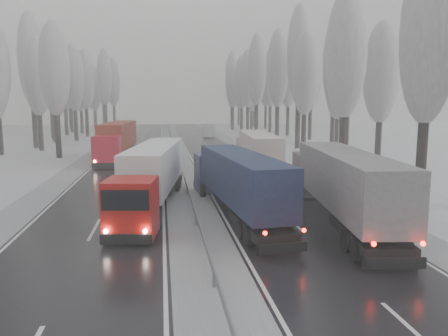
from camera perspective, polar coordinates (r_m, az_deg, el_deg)
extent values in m
cube|color=black|center=(41.55, 1.62, -0.48)|extent=(7.50, 200.00, 0.03)
cube|color=black|center=(41.12, -12.96, -0.79)|extent=(7.50, 200.00, 0.03)
cube|color=#A7AAAF|center=(41.00, -5.63, -0.63)|extent=(3.00, 200.00, 0.04)
cube|color=#A7AAAF|center=(42.66, 8.18, -0.33)|extent=(2.40, 200.00, 0.04)
cube|color=#A7AAAF|center=(41.83, -19.73, -0.91)|extent=(2.40, 200.00, 0.04)
cube|color=slate|center=(40.91, -5.65, 0.17)|extent=(0.06, 200.00, 0.32)
cube|color=slate|center=(38.98, -5.51, -0.68)|extent=(0.12, 0.12, 0.60)
cube|color=slate|center=(70.75, -6.72, 3.37)|extent=(0.12, 0.12, 0.60)
cylinder|color=black|center=(31.25, 24.36, 0.99)|extent=(0.68, 0.68, 5.60)
ellipsoid|color=gray|center=(31.35, 25.27, 15.65)|extent=(3.60, 3.60, 11.45)
cylinder|color=black|center=(41.01, 15.23, 3.04)|extent=(0.68, 0.68, 5.62)
ellipsoid|color=gray|center=(41.09, 15.67, 14.26)|extent=(3.60, 3.60, 11.48)
cylinder|color=black|center=(47.01, 19.47, 3.09)|extent=(0.64, 0.64, 4.94)
ellipsoid|color=gray|center=(46.95, 19.90, 11.69)|extent=(3.60, 3.60, 10.09)
cylinder|color=black|center=(49.81, 15.12, 3.77)|extent=(0.66, 0.66, 5.32)
ellipsoid|color=gray|center=(49.81, 15.46, 12.52)|extent=(3.60, 3.60, 10.88)
cylinder|color=black|center=(54.32, 15.64, 4.63)|extent=(0.72, 0.72, 6.31)
ellipsoid|color=gray|center=(54.53, 16.03, 14.13)|extent=(3.60, 3.60, 12.90)
cylinder|color=black|center=(59.23, 10.36, 4.64)|extent=(0.67, 0.67, 5.38)
ellipsoid|color=gray|center=(59.24, 10.56, 12.07)|extent=(3.60, 3.60, 10.98)
cylinder|color=black|center=(65.20, 14.50, 4.49)|extent=(0.62, 0.62, 4.59)
ellipsoid|color=gray|center=(65.11, 14.72, 10.27)|extent=(3.60, 3.60, 9.39)
cylinder|color=black|center=(64.60, 9.60, 5.66)|extent=(0.76, 0.76, 6.95)
ellipsoid|color=gray|center=(64.91, 9.82, 14.44)|extent=(3.60, 3.60, 14.19)
cylinder|color=black|center=(70.72, 13.98, 5.61)|extent=(0.74, 0.74, 6.59)
ellipsoid|color=gray|center=(70.93, 14.25, 13.22)|extent=(3.60, 3.60, 13.46)
cylinder|color=black|center=(74.35, 6.94, 5.83)|extent=(0.72, 0.72, 6.37)
ellipsoid|color=gray|center=(74.51, 7.07, 12.83)|extent=(3.60, 3.60, 13.01)
cylinder|color=black|center=(80.29, 11.15, 5.78)|extent=(0.70, 0.70, 5.97)
ellipsoid|color=gray|center=(80.38, 11.33, 11.86)|extent=(3.60, 3.60, 12.20)
cylinder|color=black|center=(84.43, 4.25, 6.26)|extent=(0.74, 0.74, 6.65)
ellipsoid|color=gray|center=(84.61, 4.32, 12.71)|extent=(3.60, 3.60, 13.59)
cylinder|color=black|center=(90.14, 8.31, 6.17)|extent=(0.71, 0.71, 6.14)
ellipsoid|color=gray|center=(90.24, 8.43, 11.74)|extent=(3.60, 3.60, 12.54)
cylinder|color=black|center=(94.02, 3.10, 6.31)|extent=(0.71, 0.71, 6.05)
ellipsoid|color=gray|center=(94.11, 3.14, 11.58)|extent=(3.60, 3.60, 12.37)
cylinder|color=black|center=(99.22, 6.02, 6.45)|extent=(0.72, 0.72, 6.30)
ellipsoid|color=gray|center=(99.33, 6.10, 11.64)|extent=(3.60, 3.60, 12.87)
cylinder|color=black|center=(101.41, 2.31, 6.41)|extent=(0.70, 0.70, 5.88)
ellipsoid|color=gray|center=(101.47, 2.34, 11.15)|extent=(3.60, 3.60, 12.00)
cylinder|color=black|center=(105.95, 3.59, 6.21)|extent=(0.64, 0.64, 4.86)
ellipsoid|color=gray|center=(105.92, 3.63, 9.96)|extent=(3.60, 3.60, 9.92)
cylinder|color=black|center=(108.25, 1.15, 6.57)|extent=(0.70, 0.70, 5.98)
ellipsoid|color=gray|center=(108.32, 1.17, 11.09)|extent=(3.60, 3.60, 12.21)
cylinder|color=black|center=(113.99, 5.43, 6.68)|extent=(0.71, 0.71, 6.19)
ellipsoid|color=gray|center=(114.08, 5.50, 11.12)|extent=(3.60, 3.60, 12.64)
cylinder|color=black|center=(118.16, 1.01, 6.93)|extent=(0.75, 0.75, 6.86)
ellipsoid|color=gray|center=(118.32, 1.02, 11.68)|extent=(3.60, 3.60, 14.01)
cylinder|color=black|center=(123.39, 3.94, 6.67)|extent=(0.68, 0.68, 5.55)
ellipsoid|color=gray|center=(123.41, 3.97, 10.35)|extent=(3.60, 3.60, 11.33)
cylinder|color=black|center=(128.87, 1.01, 6.88)|extent=(0.71, 0.71, 6.09)
ellipsoid|color=gray|center=(128.93, 1.02, 10.75)|extent=(3.60, 3.60, 12.45)
cylinder|color=black|center=(133.29, 1.94, 6.80)|extent=(0.67, 0.67, 5.49)
ellipsoid|color=gray|center=(133.30, 1.95, 10.17)|extent=(3.60, 3.60, 11.21)
cylinder|color=black|center=(55.68, -20.85, 4.03)|extent=(0.67, 0.67, 5.44)
ellipsoid|color=gray|center=(55.70, -21.28, 12.01)|extent=(3.60, 3.60, 11.11)
cylinder|color=black|center=(61.68, -27.25, 4.15)|extent=(0.69, 0.69, 5.72)
cylinder|color=black|center=(65.42, -22.84, 4.40)|extent=(0.66, 0.66, 5.23)
ellipsoid|color=gray|center=(65.41, -23.22, 10.93)|extent=(3.60, 3.60, 10.68)
cylinder|color=black|center=(69.70, -23.48, 5.13)|extent=(0.74, 0.74, 6.60)
ellipsoid|color=gray|center=(69.92, -23.94, 12.87)|extent=(3.60, 3.60, 13.49)
cylinder|color=black|center=(74.74, -20.91, 4.89)|extent=(0.65, 0.65, 5.16)
ellipsoid|color=gray|center=(74.73, -21.21, 10.54)|extent=(3.60, 3.60, 10.54)
cylinder|color=black|center=(78.93, -21.27, 5.26)|extent=(0.69, 0.69, 5.79)
ellipsoid|color=gray|center=(78.99, -21.60, 11.26)|extent=(3.60, 3.60, 11.84)
cylinder|color=black|center=(81.03, -18.78, 5.40)|extent=(0.68, 0.68, 5.64)
ellipsoid|color=gray|center=(81.07, -19.05, 11.09)|extent=(3.60, 3.60, 11.53)
cylinder|color=black|center=(85.92, -21.50, 5.71)|extent=(0.73, 0.73, 6.56)
ellipsoid|color=gray|center=(86.09, -21.84, 11.95)|extent=(3.60, 3.60, 13.40)
cylinder|color=black|center=(90.90, -17.47, 5.78)|extent=(0.69, 0.69, 5.79)
ellipsoid|color=gray|center=(90.96, -17.70, 10.99)|extent=(3.60, 3.60, 11.84)
cylinder|color=black|center=(95.68, -19.92, 6.03)|extent=(0.74, 0.74, 6.65)
ellipsoid|color=gray|center=(95.85, -20.21, 11.71)|extent=(3.60, 3.60, 13.58)
cylinder|color=black|center=(100.56, -18.08, 5.78)|extent=(0.65, 0.65, 5.12)
ellipsoid|color=gray|center=(100.54, -18.27, 9.94)|extent=(3.60, 3.60, 10.46)
cylinder|color=black|center=(105.00, -19.27, 6.01)|extent=(0.69, 0.69, 5.84)
ellipsoid|color=gray|center=(105.05, -19.50, 10.55)|extent=(3.60, 3.60, 11.92)
cylinder|color=black|center=(110.64, -15.16, 6.50)|extent=(0.74, 0.74, 6.67)
ellipsoid|color=gray|center=(110.79, -15.36, 11.43)|extent=(3.60, 3.60, 13.63)
cylinder|color=black|center=(116.04, -19.42, 6.30)|extent=(0.72, 0.72, 6.31)
ellipsoid|color=gray|center=(116.13, -19.64, 10.74)|extent=(3.60, 3.60, 12.88)
cylinder|color=black|center=(119.86, -14.13, 6.57)|extent=(0.72, 0.72, 6.29)
ellipsoid|color=gray|center=(119.95, -14.29, 10.86)|extent=(3.60, 3.60, 12.84)
cylinder|color=black|center=(124.55, -16.51, 6.21)|extent=(0.64, 0.64, 4.86)
ellipsoid|color=gray|center=(124.52, -16.65, 9.39)|extent=(3.60, 3.60, 9.92)
cylinder|color=black|center=(126.80, -15.42, 6.68)|extent=(0.74, 0.74, 6.63)
ellipsoid|color=gray|center=(126.93, -15.58, 10.96)|extent=(3.60, 3.60, 13.54)
cylinder|color=black|center=(131.15, -16.40, 6.51)|extent=(0.69, 0.69, 5.79)
ellipsoid|color=gray|center=(131.19, -16.55, 10.11)|extent=(3.60, 3.60, 11.82)
cube|color=#424146|center=(30.71, 11.58, -0.83)|extent=(2.70, 2.78, 2.89)
cube|color=black|center=(31.77, 11.14, 0.72)|extent=(2.21, 0.37, 0.96)
cube|color=black|center=(32.16, 11.01, -2.50)|extent=(2.41, 0.44, 0.48)
cube|color=#5F5F61|center=(23.37, 15.67, -1.33)|extent=(3.97, 12.74, 2.70)
cube|color=black|center=(18.10, 21.26, -11.19)|extent=(2.22, 0.38, 0.43)
cube|color=black|center=(20.57, 18.26, -8.13)|extent=(2.75, 5.52, 0.43)
cube|color=black|center=(18.62, 20.60, -11.23)|extent=(2.21, 0.33, 0.58)
cylinder|color=black|center=(29.95, 9.95, -3.14)|extent=(0.46, 1.04, 1.00)
cylinder|color=black|center=(30.40, 13.70, -3.08)|extent=(0.46, 1.04, 1.00)
cylinder|color=black|center=(19.97, 15.83, -9.18)|extent=(0.46, 1.04, 1.00)
cylinder|color=black|center=(20.64, 21.28, -8.86)|extent=(0.46, 1.04, 1.00)
cylinder|color=black|center=(18.83, 16.95, -10.30)|extent=(0.46, 1.04, 1.00)
cylinder|color=black|center=(19.54, 22.68, -9.91)|extent=(0.46, 1.04, 1.00)
sphere|color=#FF0C05|center=(17.48, 18.66, -9.09)|extent=(0.19, 0.19, 0.19)
sphere|color=#FF0C05|center=(18.17, 24.17, -8.73)|extent=(0.19, 0.19, 0.19)
sphere|color=white|center=(31.93, 9.41, -1.83)|extent=(0.21, 0.21, 0.21)
sphere|color=white|center=(32.32, 12.61, -1.80)|extent=(0.21, 0.21, 0.21)
cube|color=navy|center=(31.11, -1.36, -0.75)|extent=(2.46, 2.54, 2.69)
cube|color=black|center=(32.10, -1.79, 0.67)|extent=(2.06, 0.29, 0.90)
cube|color=black|center=(32.46, -1.81, -2.30)|extent=(2.25, 0.35, 0.45)
cube|color=#141938|center=(24.25, 2.15, -1.10)|extent=(3.39, 11.83, 2.51)
cube|color=black|center=(19.27, 6.94, -9.58)|extent=(2.06, 0.30, 0.40)
cube|color=black|center=(21.61, 4.47, -7.06)|extent=(2.44, 5.10, 0.40)
cube|color=black|center=(19.77, 6.42, -9.66)|extent=(2.06, 0.25, 0.54)
cylinder|color=black|center=(30.41, -2.80, -2.91)|extent=(0.40, 0.96, 0.93)
cylinder|color=black|center=(30.81, 0.65, -2.75)|extent=(0.40, 0.96, 0.93)
cylinder|color=black|center=(21.07, 2.31, -8.03)|extent=(0.40, 0.96, 0.93)
cylinder|color=black|center=(21.65, 7.15, -7.64)|extent=(0.40, 0.96, 0.93)
cylinder|color=black|center=(20.00, 3.24, -8.94)|extent=(0.40, 0.96, 0.93)
cylinder|color=black|center=(20.60, 8.31, -8.49)|extent=(0.40, 0.96, 0.93)
sphere|color=#FF0C05|center=(18.73, 4.58, -7.78)|extent=(0.18, 0.18, 0.18)
sphere|color=#FF0C05|center=(19.31, 9.43, -7.37)|extent=(0.18, 0.18, 0.18)
sphere|color=white|center=(32.26, -3.30, -1.72)|extent=(0.20, 0.20, 0.20)
sphere|color=white|center=(32.61, -0.35, -1.60)|extent=(0.20, 0.20, 0.20)
cube|color=#B3AB9E|center=(46.41, 3.24, 2.32)|extent=(2.50, 2.58, 2.78)
cube|color=black|center=(47.49, 3.08, 3.25)|extent=(2.13, 0.26, 0.93)
cube|color=black|center=(47.77, 3.05, 1.16)|extent=(2.32, 0.32, 0.46)
cube|color=#BAB5A7|center=(39.18, 4.52, 2.62)|extent=(3.29, 12.20, 2.60)
cube|color=black|center=(33.51, 5.96, -1.82)|extent=(2.13, 0.28, 0.42)
cube|color=black|center=(36.14, 5.24, -0.76)|extent=(2.43, 5.24, 0.42)
cube|color=black|center=(34.03, 5.81, -1.97)|extent=(2.13, 0.22, 0.56)
cylinder|color=black|center=(45.69, 2.13, 0.91)|extent=(0.40, 0.99, 0.96)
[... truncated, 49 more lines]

